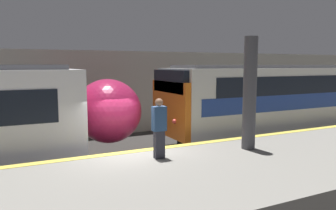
% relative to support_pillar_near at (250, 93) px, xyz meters
% --- Properties ---
extents(ground_plane, '(120.00, 120.00, 0.00)m').
position_rel_support_pillar_near_xyz_m(ground_plane, '(-3.44, 1.42, -2.76)').
color(ground_plane, '#33302D').
extents(platform, '(40.00, 4.98, 1.01)m').
position_rel_support_pillar_near_xyz_m(platform, '(-3.44, -1.07, -2.26)').
color(platform, gray).
rests_on(platform, ground).
extents(station_rear_barrier, '(50.00, 0.15, 4.36)m').
position_rel_support_pillar_near_xyz_m(station_rear_barrier, '(-3.44, 8.49, -0.58)').
color(station_rear_barrier, '#B2AD9E').
rests_on(station_rear_barrier, ground).
extents(support_pillar_near, '(0.42, 0.42, 3.52)m').
position_rel_support_pillar_near_xyz_m(support_pillar_near, '(0.00, 0.00, 0.00)').
color(support_pillar_near, '#47474C').
rests_on(support_pillar_near, platform).
extents(person_waiting, '(0.38, 0.24, 1.72)m').
position_rel_support_pillar_near_xyz_m(person_waiting, '(-3.00, 0.26, -0.85)').
color(person_waiting, '#2D2D38').
rests_on(person_waiting, platform).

